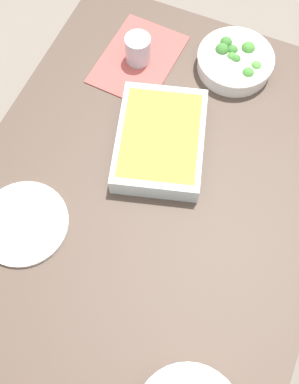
{
  "coord_description": "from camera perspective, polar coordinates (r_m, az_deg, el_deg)",
  "views": [
    {
      "loc": [
        -0.43,
        -0.19,
        1.8
      ],
      "look_at": [
        0.0,
        0.0,
        0.74
      ],
      "focal_mm": 43.26,
      "sensor_mm": 36.0,
      "label": 1
    }
  ],
  "objects": [
    {
      "name": "drink_cup",
      "position": [
        1.35,
        -1.43,
        17.04
      ],
      "size": [
        0.07,
        0.07,
        0.08
      ],
      "color": "#B2BCC6",
      "rests_on": "dining_table"
    },
    {
      "name": "placemat",
      "position": [
        1.38,
        -1.4,
        16.05
      ],
      "size": [
        0.29,
        0.22,
        0.0
      ],
      "primitive_type": "cube",
      "rotation": [
        0.0,
        0.0,
        -0.06
      ],
      "color": "#B24C47",
      "rests_on": "dining_table"
    },
    {
      "name": "baking_dish",
      "position": [
        1.19,
        1.33,
        6.48
      ],
      "size": [
        0.35,
        0.3,
        0.06
      ],
      "color": "silver",
      "rests_on": "dining_table"
    },
    {
      "name": "side_plate",
      "position": [
        1.16,
        -15.27,
        -3.74
      ],
      "size": [
        0.22,
        0.22,
        0.01
      ],
      "primitive_type": "cylinder",
      "color": "white",
      "rests_on": "dining_table"
    },
    {
      "name": "ground_plane",
      "position": [
        1.86,
        0.0,
        -9.26
      ],
      "size": [
        6.0,
        6.0,
        0.0
      ],
      "primitive_type": "plane",
      "color": "slate"
    },
    {
      "name": "broccoli_bowl",
      "position": [
        1.36,
        10.51,
        15.66
      ],
      "size": [
        0.22,
        0.22,
        0.07
      ],
      "color": "white",
      "rests_on": "dining_table"
    },
    {
      "name": "dining_table",
      "position": [
        1.24,
        0.0,
        -1.68
      ],
      "size": [
        1.2,
        0.9,
        0.74
      ],
      "color": "#4C3D33",
      "rests_on": "ground_plane"
    }
  ]
}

